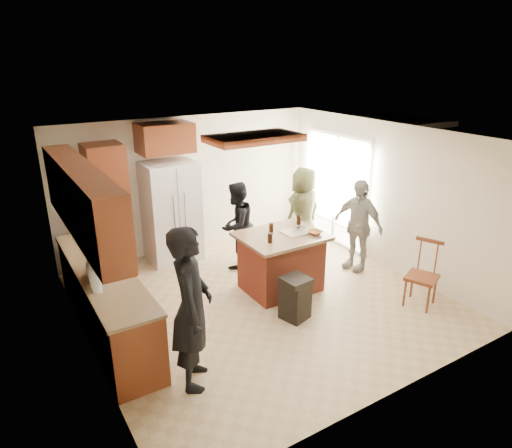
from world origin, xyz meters
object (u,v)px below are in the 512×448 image
spindle_chair (422,277)px  person_behind_left (237,225)px  person_counter (107,279)px  trash_bin (295,298)px  kitchen_island (281,262)px  person_side_right (358,225)px  person_front_left (191,308)px  person_behind_right (303,211)px  refrigerator (172,212)px

spindle_chair → person_behind_left: bearing=122.8°
person_counter → trash_bin: 2.54m
kitchen_island → trash_bin: kitchen_island is taller
person_behind_left → person_side_right: person_side_right is taller
person_behind_left → person_side_right: (1.72, -1.15, 0.04)m
person_front_left → person_behind_left: (1.90, 2.39, -0.18)m
person_behind_right → person_side_right: person_behind_right is taller
person_front_left → person_side_right: (3.62, 1.24, -0.15)m
person_counter → refrigerator: (1.65, 1.99, 0.01)m
person_counter → kitchen_island: (2.65, 0.00, -0.42)m
person_behind_right → refrigerator: 2.40m
person_side_right → spindle_chair: (-0.05, -1.44, -0.35)m
person_counter → trash_bin: size_ratio=2.84×
kitchen_island → person_side_right: bearing=-2.0°
person_side_right → trash_bin: (-1.86, -0.76, -0.48)m
refrigerator → spindle_chair: (2.50, -3.47, -0.45)m
person_behind_left → refrigerator: bearing=-74.0°
person_behind_left → kitchen_island: (0.18, -1.10, -0.29)m
refrigerator → trash_bin: bearing=-76.3°
person_front_left → kitchen_island: bearing=-31.2°
person_counter → person_behind_right: bearing=-58.1°
person_side_right → refrigerator: (-2.54, 2.04, 0.10)m
refrigerator → person_front_left: bearing=-108.2°
refrigerator → kitchen_island: (1.00, -1.98, -0.43)m
kitchen_island → person_counter: bearing=-179.9°
person_front_left → spindle_chair: person_front_left is taller
trash_bin → refrigerator: bearing=103.7°
person_behind_left → kitchen_island: 1.15m
person_behind_left → person_side_right: size_ratio=0.95×
person_front_left → person_behind_right: person_front_left is taller
person_behind_right → person_side_right: size_ratio=1.02×
refrigerator → spindle_chair: refrigerator is taller
person_side_right → person_counter: person_counter is taller
person_behind_right → spindle_chair: 2.54m
person_behind_right → trash_bin: person_behind_right is taller
refrigerator → trash_bin: 2.94m
trash_bin → spindle_chair: (1.81, -0.67, 0.13)m
refrigerator → spindle_chair: size_ratio=1.81×
person_side_right → person_counter: size_ratio=0.89×
kitchen_island → trash_bin: 0.89m
kitchen_island → person_behind_right: bearing=40.2°
person_behind_left → kitchen_island: bearing=72.0°
trash_bin → person_front_left: bearing=-164.9°
person_behind_left → spindle_chair: person_behind_left is taller
person_behind_left → person_front_left: bearing=24.3°
person_behind_left → kitchen_island: size_ratio=1.19×
refrigerator → person_behind_left: bearing=-46.9°
person_front_left → person_behind_right: (3.27, 2.29, -0.13)m
person_counter → kitchen_island: bearing=-72.7°
person_counter → spindle_chair: 4.43m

